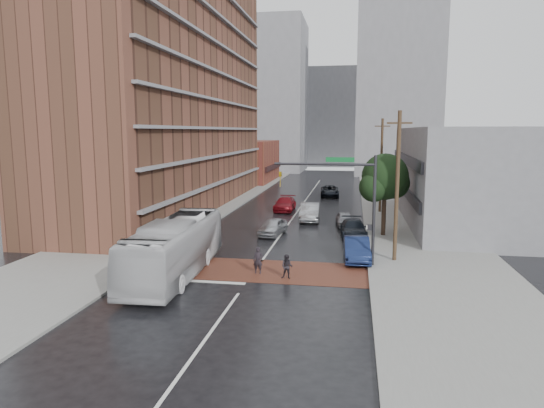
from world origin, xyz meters
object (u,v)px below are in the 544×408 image
at_px(car_travel_a, 273,227).
at_px(transit_bus, 175,248).
at_px(car_travel_c, 285,204).
at_px(pedestrian_b, 287,267).
at_px(suv_travel, 330,191).
at_px(car_parked_near, 357,249).
at_px(pedestrian_a, 258,260).
at_px(car_parked_far, 345,219).
at_px(car_parked_mid, 353,228).
at_px(car_travel_b, 310,212).

bearing_deg(car_travel_a, transit_bus, -98.04).
xyz_separation_m(car_travel_a, car_travel_c, (-0.80, 12.81, 0.03)).
xyz_separation_m(pedestrian_b, suv_travel, (0.60, 37.44, -0.01)).
bearing_deg(car_parked_near, transit_bus, -156.87).
relative_size(pedestrian_a, pedestrian_b, 1.14).
bearing_deg(car_travel_a, suv_travel, 91.66).
height_order(pedestrian_b, car_parked_near, car_parked_near).
relative_size(car_travel_a, car_parked_far, 1.07).
xyz_separation_m(car_travel_c, car_parked_near, (7.75, -19.83, 0.05)).
relative_size(car_travel_c, car_parked_far, 1.31).
relative_size(car_travel_a, car_travel_c, 0.82).
xyz_separation_m(car_travel_a, car_parked_far, (5.91, 4.98, -0.05)).
distance_m(pedestrian_b, car_travel_c, 24.99).
distance_m(pedestrian_a, car_parked_mid, 12.92).
relative_size(transit_bus, car_travel_b, 2.37).
height_order(pedestrian_a, car_parked_near, pedestrian_a).
height_order(pedestrian_a, pedestrian_b, pedestrian_a).
bearing_deg(car_parked_near, suv_travel, 93.00).
xyz_separation_m(transit_bus, car_parked_mid, (10.60, 12.76, -1.00)).
height_order(pedestrian_a, car_travel_b, car_travel_b).
relative_size(transit_bus, car_parked_mid, 2.50).
height_order(car_travel_c, car_parked_far, car_travel_c).
relative_size(pedestrian_b, car_parked_mid, 0.30).
bearing_deg(pedestrian_a, car_travel_a, 97.00).
bearing_deg(car_parked_near, car_travel_c, 108.24).
bearing_deg(pedestrian_a, suv_travel, 88.13).
bearing_deg(transit_bus, pedestrian_b, 0.98).
bearing_deg(pedestrian_a, car_parked_mid, 65.63).
height_order(car_parked_near, car_parked_mid, car_parked_near).
distance_m(transit_bus, car_travel_a, 13.00).
distance_m(pedestrian_b, suv_travel, 37.44).
xyz_separation_m(transit_bus, pedestrian_b, (6.75, 0.45, -0.99)).
height_order(pedestrian_a, car_travel_c, pedestrian_a).
bearing_deg(car_parked_mid, suv_travel, 92.91).
distance_m(transit_bus, car_parked_far, 19.94).
xyz_separation_m(car_travel_c, suv_travel, (4.27, 12.71, -0.01)).
bearing_deg(car_travel_c, car_travel_a, -86.21).
relative_size(transit_bus, car_travel_c, 2.43).
bearing_deg(transit_bus, car_travel_a, 69.74).
bearing_deg(pedestrian_a, car_parked_far, 75.05).
relative_size(pedestrian_a, car_travel_a, 0.40).
relative_size(transit_bus, pedestrian_a, 7.41).
bearing_deg(car_parked_mid, car_parked_near, -92.61).
height_order(car_travel_b, car_parked_near, car_travel_b).
bearing_deg(car_travel_a, car_travel_b, 80.20).
bearing_deg(suv_travel, car_travel_b, -96.86).
relative_size(transit_bus, car_parked_near, 2.59).
xyz_separation_m(car_travel_b, car_parked_near, (4.48, -14.13, -0.07)).
distance_m(transit_bus, car_parked_near, 12.12).
xyz_separation_m(pedestrian_a, suv_travel, (2.50, 36.70, -0.11)).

